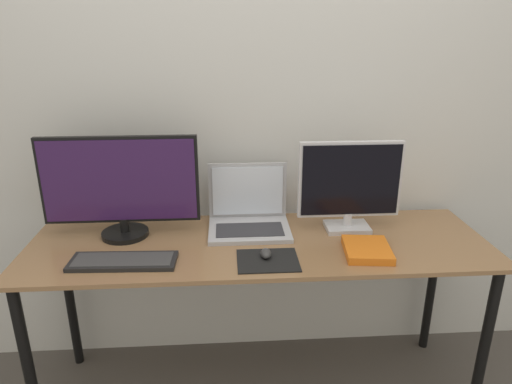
{
  "coord_description": "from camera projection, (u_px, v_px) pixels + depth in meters",
  "views": [
    {
      "loc": [
        -0.13,
        -1.38,
        1.57
      ],
      "look_at": [
        -0.01,
        0.33,
        0.95
      ],
      "focal_mm": 32.0,
      "sensor_mm": 36.0,
      "label": 1
    }
  ],
  "objects": [
    {
      "name": "mousepad",
      "position": [
        268.0,
        260.0,
        1.7
      ],
      "size": [
        0.23,
        0.19,
        0.0
      ],
      "color": "black",
      "rests_on": "desk"
    },
    {
      "name": "monitor_right",
      "position": [
        350.0,
        185.0,
        1.91
      ],
      "size": [
        0.43,
        0.13,
        0.39
      ],
      "color": "silver",
      "rests_on": "desk"
    },
    {
      "name": "desk",
      "position": [
        259.0,
        261.0,
        1.89
      ],
      "size": [
        1.87,
        0.59,
        0.75
      ],
      "color": "olive",
      "rests_on": "ground_plane"
    },
    {
      "name": "laptop",
      "position": [
        249.0,
        213.0,
        1.97
      ],
      "size": [
        0.34,
        0.26,
        0.27
      ],
      "color": "#ADADB2",
      "rests_on": "desk"
    },
    {
      "name": "keyboard",
      "position": [
        123.0,
        261.0,
        1.68
      ],
      "size": [
        0.4,
        0.15,
        0.02
      ],
      "color": "black",
      "rests_on": "desk"
    },
    {
      "name": "wall_back",
      "position": [
        253.0,
        105.0,
        2.02
      ],
      "size": [
        7.0,
        0.05,
        2.5
      ],
      "color": "silver",
      "rests_on": "ground_plane"
    },
    {
      "name": "mouse",
      "position": [
        266.0,
        253.0,
        1.71
      ],
      "size": [
        0.04,
        0.06,
        0.03
      ],
      "color": "#333333",
      "rests_on": "mousepad"
    },
    {
      "name": "monitor_left",
      "position": [
        120.0,
        186.0,
        1.84
      ],
      "size": [
        0.63,
        0.19,
        0.42
      ],
      "color": "black",
      "rests_on": "desk"
    },
    {
      "name": "book",
      "position": [
        367.0,
        250.0,
        1.76
      ],
      "size": [
        0.19,
        0.22,
        0.03
      ],
      "color": "orange",
      "rests_on": "desk"
    }
  ]
}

